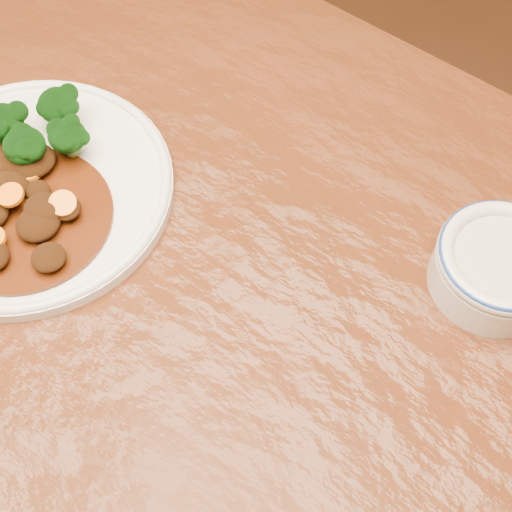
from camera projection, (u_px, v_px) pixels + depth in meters
The scene contains 6 objects.
ground at pixel (200, 483), 1.33m from camera, with size 4.00×4.00×0.00m, color #432010.
dining_table at pixel (158, 324), 0.76m from camera, with size 1.50×0.91×0.75m.
dinner_plate at pixel (28, 188), 0.74m from camera, with size 0.30×0.30×0.02m.
broccoli_florets at pixel (21, 124), 0.74m from camera, with size 0.15×0.10×0.05m.
mince_stew at pixel (21, 202), 0.72m from camera, with size 0.18×0.18×0.03m.
dip_bowl at pixel (499, 266), 0.67m from camera, with size 0.12×0.12×0.06m.
Camera 1 is at (0.29, -0.20, 1.35)m, focal length 50.00 mm.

